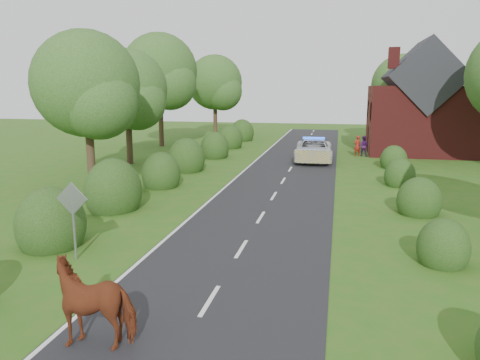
% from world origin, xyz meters
% --- Properties ---
extents(ground, '(120.00, 120.00, 0.00)m').
position_xyz_m(ground, '(0.00, 0.00, 0.00)').
color(ground, '#275C16').
extents(road, '(6.00, 70.00, 0.02)m').
position_xyz_m(road, '(0.00, 15.00, 0.01)').
color(road, black).
rests_on(road, ground).
extents(road_markings, '(4.96, 70.00, 0.01)m').
position_xyz_m(road_markings, '(-1.60, 12.93, 0.03)').
color(road_markings, white).
rests_on(road_markings, road).
extents(hedgerow_left, '(2.75, 50.41, 3.00)m').
position_xyz_m(hedgerow_left, '(-6.51, 11.69, 0.75)').
color(hedgerow_left, black).
rests_on(hedgerow_left, ground).
extents(hedgerow_right, '(2.10, 45.78, 2.10)m').
position_xyz_m(hedgerow_right, '(6.60, 11.21, 0.55)').
color(hedgerow_right, black).
rests_on(hedgerow_right, ground).
extents(tree_left_a, '(5.74, 5.60, 8.38)m').
position_xyz_m(tree_left_a, '(-9.75, 11.86, 5.34)').
color(tree_left_a, '#332316').
rests_on(tree_left_a, ground).
extents(tree_left_b, '(5.74, 5.60, 8.07)m').
position_xyz_m(tree_left_b, '(-11.25, 19.86, 5.04)').
color(tree_left_b, '#332316').
rests_on(tree_left_b, ground).
extents(tree_left_c, '(6.97, 6.80, 10.22)m').
position_xyz_m(tree_left_c, '(-12.70, 29.83, 6.53)').
color(tree_left_c, '#332316').
rests_on(tree_left_c, ground).
extents(tree_left_d, '(6.15, 6.00, 8.89)m').
position_xyz_m(tree_left_d, '(-10.23, 39.85, 5.64)').
color(tree_left_d, '#332316').
rests_on(tree_left_d, ground).
extents(tree_right_c, '(6.15, 6.00, 8.58)m').
position_xyz_m(tree_right_c, '(9.27, 37.85, 5.34)').
color(tree_right_c, '#332316').
rests_on(tree_right_c, ground).
extents(road_sign, '(1.06, 0.08, 2.53)m').
position_xyz_m(road_sign, '(-5.00, 2.00, 1.65)').
color(road_sign, gray).
rests_on(road_sign, ground).
extents(house, '(8.00, 7.40, 9.17)m').
position_xyz_m(house, '(9.49, 30.00, 3.79)').
color(house, maroon).
rests_on(house, ground).
extents(cow, '(2.39, 1.53, 1.57)m').
position_xyz_m(cow, '(-1.89, -2.28, 0.79)').
color(cow, '#602A12').
rests_on(cow, ground).
extents(police_van, '(2.90, 5.97, 1.77)m').
position_xyz_m(police_van, '(1.29, 24.03, 0.81)').
color(police_van, silver).
rests_on(police_van, ground).
extents(pedestrian_red, '(0.72, 0.65, 1.65)m').
position_xyz_m(pedestrian_red, '(4.56, 27.16, 0.82)').
color(pedestrian_red, maroon).
rests_on(pedestrian_red, ground).
extents(pedestrian_purple, '(0.90, 0.76, 1.63)m').
position_xyz_m(pedestrian_purple, '(5.03, 27.27, 0.81)').
color(pedestrian_purple, '#421651').
rests_on(pedestrian_purple, ground).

